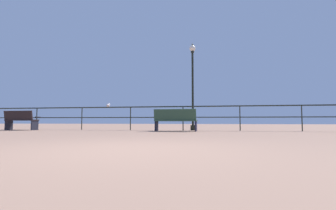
{
  "coord_description": "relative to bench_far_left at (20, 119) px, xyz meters",
  "views": [
    {
      "loc": [
        1.3,
        -3.41,
        0.41
      ],
      "look_at": [
        -0.57,
        6.76,
        1.08
      ],
      "focal_mm": 26.38,
      "sensor_mm": 36.0,
      "label": 1
    }
  ],
  "objects": [
    {
      "name": "lamppost_center",
      "position": [
        7.69,
        1.22,
        1.77
      ],
      "size": [
        0.28,
        0.28,
        3.94
      ],
      "color": "black",
      "rests_on": "ground_plane"
    },
    {
      "name": "ground_plane",
      "position": [
        7.29,
        -6.36,
        -0.49
      ],
      "size": [
        60.0,
        60.0,
        0.0
      ],
      "primitive_type": "plane",
      "color": "#8F6B57"
    },
    {
      "name": "pier_railing",
      "position": [
        7.29,
        0.9,
        0.31
      ],
      "size": [
        23.96,
        0.05,
        1.07
      ],
      "color": "#252920",
      "rests_on": "ground_plane"
    },
    {
      "name": "seagull_on_rail",
      "position": [
        3.81,
        0.92,
        0.65
      ],
      "size": [
        0.16,
        0.38,
        0.18
      ],
      "color": "silver",
      "rests_on": "pier_railing"
    },
    {
      "name": "bench_near_left",
      "position": [
        7.09,
        -0.01,
        0.0
      ],
      "size": [
        1.73,
        0.71,
        0.89
      ],
      "color": "#2A4533",
      "rests_on": "ground_plane"
    },
    {
      "name": "bench_far_left",
      "position": [
        0.0,
        0.0,
        0.0
      ],
      "size": [
        1.48,
        0.68,
        0.87
      ],
      "color": "black",
      "rests_on": "ground_plane"
    }
  ]
}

